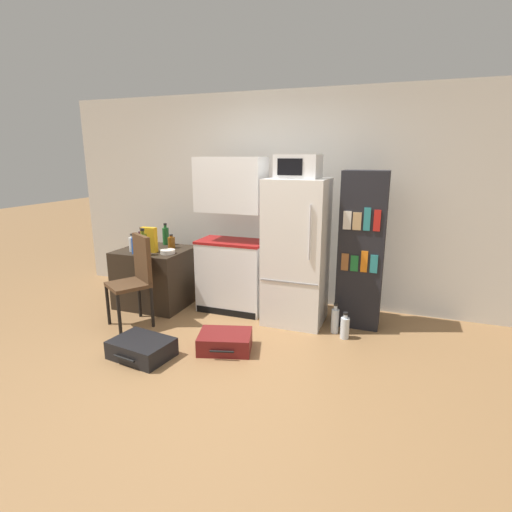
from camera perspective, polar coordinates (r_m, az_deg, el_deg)
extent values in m
plane|color=olive|center=(3.72, -6.31, -15.72)|extent=(24.00, 24.00, 0.00)
cube|color=beige|center=(5.07, 5.55, 7.94)|extent=(6.40, 0.10, 2.61)
cube|color=#2D2319|center=(5.21, -14.10, -2.89)|extent=(0.84, 0.76, 0.72)
cube|color=white|center=(4.86, -3.39, -2.96)|extent=(0.79, 0.44, 0.84)
cube|color=maroon|center=(4.75, -3.47, 2.05)|extent=(0.81, 0.45, 0.03)
cube|color=white|center=(4.66, -3.59, 10.13)|extent=(0.79, 0.38, 0.62)
cube|color=black|center=(4.79, -4.41, -8.04)|extent=(0.76, 0.01, 0.08)
cube|color=white|center=(4.44, 5.76, 0.52)|extent=(0.66, 0.58, 1.61)
cube|color=gray|center=(4.23, 4.66, -3.76)|extent=(0.63, 0.01, 0.01)
cylinder|color=silver|center=(4.04, 7.69, 3.32)|extent=(0.02, 0.02, 0.56)
cube|color=silver|center=(4.32, 6.07, 12.60)|extent=(0.45, 0.37, 0.25)
cube|color=black|center=(4.14, 4.84, 12.57)|extent=(0.26, 0.01, 0.17)
cube|color=black|center=(4.45, 14.82, 0.72)|extent=(0.47, 0.30, 1.70)
cube|color=brown|center=(4.34, 12.58, -0.82)|extent=(0.08, 0.01, 0.18)
cube|color=#1E7033|center=(4.33, 13.87, -1.03)|extent=(0.08, 0.01, 0.17)
cube|color=orange|center=(4.31, 15.19, -0.78)|extent=(0.07, 0.01, 0.23)
cube|color=teal|center=(4.31, 16.48, -1.11)|extent=(0.08, 0.01, 0.19)
cube|color=silver|center=(4.25, 12.90, 5.00)|extent=(0.08, 0.01, 0.19)
cube|color=tan|center=(4.24, 14.23, 4.84)|extent=(0.09, 0.01, 0.18)
cube|color=teal|center=(4.22, 15.58, 5.09)|extent=(0.07, 0.01, 0.24)
cube|color=red|center=(4.22, 16.92, 4.86)|extent=(0.07, 0.01, 0.22)
cylinder|color=black|center=(5.31, -15.97, 2.36)|extent=(0.09, 0.09, 0.19)
cylinder|color=black|center=(5.29, -16.05, 3.56)|extent=(0.04, 0.04, 0.03)
cylinder|color=black|center=(5.29, -16.07, 3.84)|extent=(0.04, 0.04, 0.02)
cylinder|color=#1E47A3|center=(4.93, -16.89, 1.40)|extent=(0.08, 0.08, 0.19)
cylinder|color=#1E47A3|center=(4.91, -16.98, 2.67)|extent=(0.04, 0.04, 0.03)
cylinder|color=black|center=(4.90, -17.00, 2.97)|extent=(0.04, 0.04, 0.02)
cylinder|color=brown|center=(5.14, -11.99, 1.89)|extent=(0.09, 0.09, 0.13)
cylinder|color=brown|center=(5.12, -12.03, 2.76)|extent=(0.04, 0.04, 0.02)
cylinder|color=black|center=(5.12, -12.04, 2.96)|extent=(0.05, 0.05, 0.01)
cylinder|color=silver|center=(5.06, -17.22, 1.58)|extent=(0.08, 0.08, 0.17)
cylinder|color=silver|center=(5.04, -17.31, 2.69)|extent=(0.04, 0.04, 0.03)
cylinder|color=black|center=(5.04, -17.33, 2.95)|extent=(0.04, 0.04, 0.02)
cylinder|color=#1E6028|center=(5.34, -12.77, 2.77)|extent=(0.08, 0.08, 0.22)
cylinder|color=#1E6028|center=(5.32, -12.84, 4.13)|extent=(0.04, 0.04, 0.04)
cylinder|color=black|center=(5.31, -12.86, 4.46)|extent=(0.04, 0.04, 0.02)
cylinder|color=#566619|center=(4.82, -15.79, 1.56)|extent=(0.09, 0.09, 0.25)
cylinder|color=#566619|center=(4.80, -15.90, 3.25)|extent=(0.04, 0.04, 0.04)
cylinder|color=black|center=(4.79, -15.93, 3.65)|extent=(0.05, 0.05, 0.03)
cylinder|color=silver|center=(4.85, -12.50, 0.61)|extent=(0.17, 0.17, 0.05)
cube|color=gold|center=(4.96, -15.00, 2.26)|extent=(0.19, 0.07, 0.30)
cylinder|color=black|center=(4.78, -20.39, -6.59)|extent=(0.04, 0.04, 0.46)
cylinder|color=black|center=(4.45, -18.95, -7.99)|extent=(0.04, 0.04, 0.46)
cylinder|color=black|center=(4.89, -16.32, -5.81)|extent=(0.04, 0.04, 0.46)
cylinder|color=black|center=(4.57, -14.62, -7.10)|extent=(0.04, 0.04, 0.46)
cube|color=#4C331E|center=(4.59, -17.80, -3.95)|extent=(0.55, 0.55, 0.04)
cube|color=#4C331E|center=(4.57, -15.95, -0.27)|extent=(0.35, 0.24, 0.51)
cube|color=maroon|center=(3.99, -4.43, -12.08)|extent=(0.59, 0.50, 0.17)
cylinder|color=black|center=(3.81, -4.91, -13.45)|extent=(0.22, 0.08, 0.02)
cube|color=black|center=(4.00, -16.00, -12.57)|extent=(0.60, 0.48, 0.17)
cylinder|color=black|center=(3.87, -18.35, -13.73)|extent=(0.25, 0.06, 0.02)
cylinder|color=silver|center=(4.30, 12.57, -10.02)|extent=(0.09, 0.09, 0.22)
cylinder|color=silver|center=(4.25, 12.66, -8.40)|extent=(0.04, 0.04, 0.04)
cylinder|color=black|center=(4.24, 12.68, -8.01)|extent=(0.05, 0.05, 0.02)
cylinder|color=silver|center=(4.40, 11.21, -9.11)|extent=(0.08, 0.08, 0.26)
cylinder|color=silver|center=(4.34, 11.31, -7.24)|extent=(0.04, 0.04, 0.05)
cylinder|color=black|center=(4.33, 11.33, -6.78)|extent=(0.04, 0.04, 0.03)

